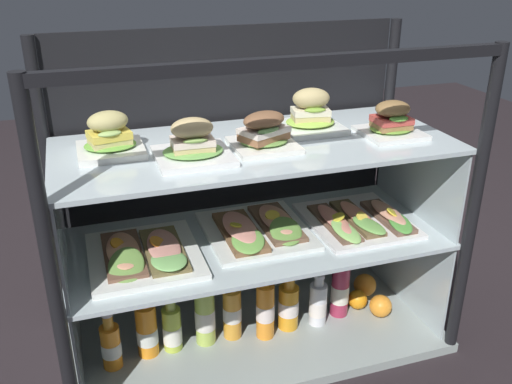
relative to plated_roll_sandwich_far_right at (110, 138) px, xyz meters
name	(u,v)px	position (x,y,z in m)	size (l,w,h in m)	color
ground_plane	(256,340)	(0.40, -0.05, -0.74)	(6.00, 6.00, 0.02)	black
case_base_deck	(256,334)	(0.40, -0.05, -0.72)	(1.20, 0.55, 0.03)	#98A39F
case_frame	(242,176)	(0.40, 0.09, -0.20)	(1.20, 0.55, 0.98)	black
riser_lower_tier	(256,287)	(0.40, -0.05, -0.53)	(1.12, 0.47, 0.34)	silver
shelf_lower_glass	(256,239)	(0.40, -0.05, -0.35)	(1.14, 0.49, 0.01)	silver
riser_upper_tier	(256,194)	(0.40, -0.05, -0.20)	(1.12, 0.47, 0.29)	silver
shelf_upper_glass	(256,146)	(0.40, -0.05, -0.05)	(1.14, 0.49, 0.01)	silver
plated_roll_sandwich_far_right	(110,138)	(0.00, 0.00, 0.00)	(0.18, 0.18, 0.12)	white
plated_roll_sandwich_near_right_corner	(193,145)	(0.20, -0.11, -0.01)	(0.20, 0.20, 0.11)	white
plated_roll_sandwich_near_left_corner	(264,133)	(0.41, -0.09, 0.00)	(0.18, 0.18, 0.10)	white
plated_roll_sandwich_center	(310,116)	(0.60, 0.02, 0.00)	(0.19, 0.19, 0.13)	white
plated_roll_sandwich_mid_right	(392,122)	(0.81, -0.10, 0.00)	(0.17, 0.17, 0.10)	white
open_sandwich_tray_right_of_center	(144,254)	(0.06, -0.08, -0.33)	(0.31, 0.35, 0.06)	white
open_sandwich_tray_far_right	(258,229)	(0.41, -0.03, -0.33)	(0.31, 0.35, 0.06)	white
open_sandwich_tray_mid_left	(360,220)	(0.74, -0.07, -0.33)	(0.31, 0.35, 0.06)	white
juice_bottle_front_middle	(111,345)	(-0.07, -0.07, -0.62)	(0.06, 0.06, 0.20)	orange
juice_bottle_front_right_end	(147,330)	(0.05, -0.05, -0.61)	(0.07, 0.07, 0.23)	orange
juice_bottle_front_second	(172,329)	(0.12, -0.05, -0.63)	(0.06, 0.06, 0.20)	#BCD344
juice_bottle_back_center	(205,315)	(0.23, -0.04, -0.60)	(0.06, 0.06, 0.24)	#B2CE54
juice_bottle_back_left	(232,311)	(0.32, -0.05, -0.61)	(0.06, 0.06, 0.24)	orange
juice_bottle_front_left_end	(265,309)	(0.42, -0.08, -0.60)	(0.06, 0.06, 0.25)	orange
juice_bottle_near_post	(288,305)	(0.51, -0.06, -0.62)	(0.07, 0.07, 0.21)	orange
juice_bottle_front_fourth	(318,303)	(0.61, -0.07, -0.62)	(0.06, 0.06, 0.19)	white
juice_bottle_tucked_behind	(341,290)	(0.71, -0.05, -0.60)	(0.06, 0.06, 0.24)	#A12A46
orange_fruit_beside_bottles	(381,306)	(0.84, -0.10, -0.66)	(0.08, 0.08, 0.08)	orange
orange_fruit_near_left_post	(365,285)	(0.85, 0.03, -0.66)	(0.08, 0.08, 0.08)	orange
orange_fruit_rolled_forward	(358,299)	(0.78, -0.04, -0.67)	(0.07, 0.07, 0.07)	orange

